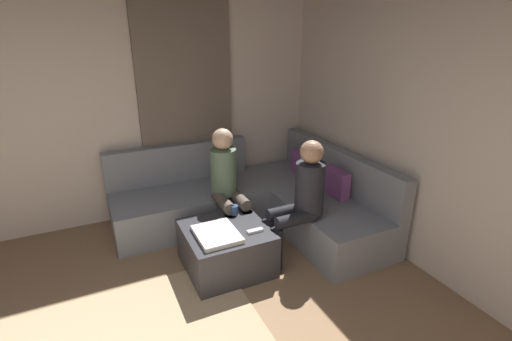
% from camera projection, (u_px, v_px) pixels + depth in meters
% --- Properties ---
extents(wall_left, '(0.12, 6.00, 2.70)m').
position_uv_depth(wall_left, '(63.00, 110.00, 3.92)').
color(wall_left, beige).
rests_on(wall_left, ground_plane).
extents(curtain_panel, '(0.06, 1.10, 2.50)m').
position_uv_depth(curtain_panel, '(187.00, 110.00, 4.39)').
color(curtain_panel, '#726659').
rests_on(curtain_panel, ground_plane).
extents(sectional_couch, '(2.10, 2.55, 0.87)m').
position_uv_depth(sectional_couch, '(259.00, 200.00, 4.33)').
color(sectional_couch, gray).
rests_on(sectional_couch, ground_plane).
extents(ottoman, '(0.76, 0.76, 0.42)m').
position_uv_depth(ottoman, '(226.00, 248.00, 3.53)').
color(ottoman, '#333338').
rests_on(ottoman, ground_plane).
extents(folded_blanket, '(0.44, 0.36, 0.04)m').
position_uv_depth(folded_blanket, '(217.00, 234.00, 3.31)').
color(folded_blanket, white).
rests_on(folded_blanket, ottoman).
extents(coffee_mug, '(0.08, 0.08, 0.10)m').
position_uv_depth(coffee_mug, '(234.00, 210.00, 3.69)').
color(coffee_mug, '#334C72').
rests_on(coffee_mug, ottoman).
extents(game_remote, '(0.05, 0.15, 0.02)m').
position_uv_depth(game_remote, '(255.00, 231.00, 3.38)').
color(game_remote, white).
rests_on(game_remote, ottoman).
extents(person_on_couch_back, '(0.30, 0.60, 1.20)m').
position_uv_depth(person_on_couch_back, '(301.00, 197.00, 3.54)').
color(person_on_couch_back, black).
rests_on(person_on_couch_back, ground_plane).
extents(person_on_couch_side, '(0.60, 0.30, 1.20)m').
position_uv_depth(person_on_couch_side, '(227.00, 181.00, 3.90)').
color(person_on_couch_side, brown).
rests_on(person_on_couch_side, ground_plane).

